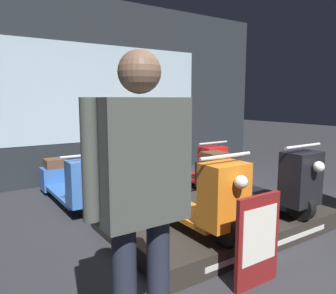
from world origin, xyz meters
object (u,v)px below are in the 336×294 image
(scooter_display_right, at_px, (252,178))
(price_sign_board, at_px, (258,241))
(scooter_backrow_2, at_px, (187,166))
(person_left_browsing, at_px, (141,183))
(scooter_display_left, at_px, (180,192))
(scooter_backrow_1, at_px, (135,173))
(scooter_backrow_0, at_px, (68,182))

(scooter_display_right, height_order, price_sign_board, scooter_display_right)
(scooter_backrow_2, distance_m, person_left_browsing, 3.97)
(scooter_display_left, xyz_separation_m, scooter_backrow_1, (0.43, 1.80, -0.20))
(scooter_display_left, relative_size, person_left_browsing, 1.03)
(scooter_display_left, xyz_separation_m, person_left_browsing, (-1.09, -1.16, 0.51))
(scooter_display_left, relative_size, scooter_backrow_2, 1.00)
(scooter_backrow_1, height_order, scooter_backrow_2, same)
(scooter_backrow_1, bearing_deg, scooter_backrow_2, 0.00)
(price_sign_board, bearing_deg, person_left_browsing, -172.98)
(scooter_backrow_2, relative_size, person_left_browsing, 1.03)
(price_sign_board, bearing_deg, scooter_backrow_1, 81.52)
(scooter_display_right, height_order, scooter_backrow_2, scooter_display_right)
(scooter_display_right, bearing_deg, person_left_browsing, -151.77)
(scooter_backrow_1, height_order, person_left_browsing, person_left_browsing)
(person_left_browsing, bearing_deg, scooter_display_right, 28.23)
(scooter_backrow_0, height_order, scooter_backrow_2, same)
(scooter_backrow_0, bearing_deg, scooter_display_right, -47.13)
(scooter_backrow_2, height_order, price_sign_board, scooter_backrow_2)
(scooter_display_right, xyz_separation_m, price_sign_board, (-1.07, -1.02, -0.14))
(scooter_backrow_0, xyz_separation_m, scooter_backrow_2, (2.06, 0.00, 0.00))
(scooter_display_right, relative_size, person_left_browsing, 1.03)
(scooter_display_left, bearing_deg, scooter_display_right, 0.00)
(scooter_backrow_1, relative_size, person_left_browsing, 1.03)
(scooter_display_left, distance_m, scooter_backrow_0, 1.91)
(scooter_backrow_2, bearing_deg, scooter_backrow_1, 180.00)
(scooter_backrow_2, relative_size, price_sign_board, 2.40)
(person_left_browsing, height_order, price_sign_board, person_left_browsing)
(scooter_backrow_1, bearing_deg, person_left_browsing, -117.08)
(scooter_backrow_1, relative_size, price_sign_board, 2.40)
(scooter_backrow_1, height_order, price_sign_board, scooter_backrow_1)
(scooter_backrow_0, bearing_deg, scooter_backrow_1, 0.00)
(scooter_backrow_0, distance_m, scooter_backrow_2, 2.06)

